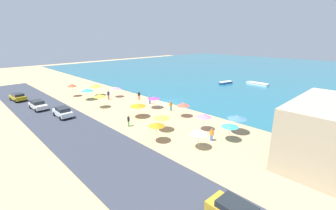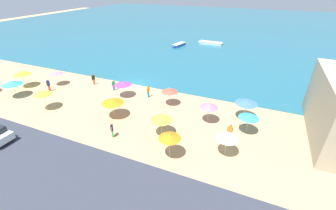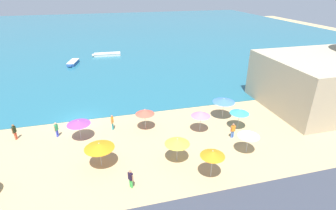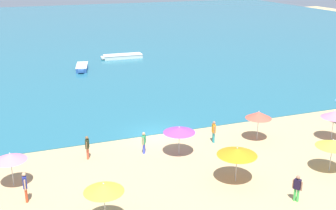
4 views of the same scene
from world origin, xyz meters
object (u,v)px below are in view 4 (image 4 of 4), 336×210
Objects in this scene: beach_umbrella_10 at (334,114)px; bather_2 at (297,187)px; beach_umbrella_6 at (237,152)px; skiff_nearshore at (122,56)px; beach_umbrella_3 at (259,115)px; beach_umbrella_8 at (333,143)px; bather_5 at (214,131)px; beach_umbrella_11 at (104,188)px; bather_3 at (25,185)px; skiff_offshore at (82,67)px; bather_0 at (144,142)px; bather_1 at (87,146)px; beach_umbrella_7 at (179,130)px; beach_umbrella_4 at (10,157)px.

bather_2 is (-7.95, -6.39, -1.13)m from beach_umbrella_10.
beach_umbrella_6 is 36.55m from skiff_nearshore.
beach_umbrella_3 reaches higher than skiff_nearshore.
bather_2 is at bearing -151.94° from beach_umbrella_8.
beach_umbrella_11 is at bearing -142.62° from bather_5.
beach_umbrella_8 is 0.92× the size of beach_umbrella_11.
bather_5 is at bearing 94.57° from bather_2.
beach_umbrella_3 is at bearing 10.28° from bather_3.
beach_umbrella_6 reaches higher than skiff_offshore.
bather_3 is (-12.19, 2.03, -0.96)m from beach_umbrella_6.
beach_umbrella_6 reaches higher than bather_2.
bather_1 reaches higher than bather_0.
skiff_nearshore is at bearing 89.69° from bather_2.
bather_3 is at bearing -134.64° from bather_1.
beach_umbrella_10 reaches higher than beach_umbrella_7.
skiff_nearshore is 1.34× the size of skiff_offshore.
beach_umbrella_3 is 0.99× the size of beach_umbrella_10.
skiff_offshore is (-0.06, 25.92, -0.53)m from bather_0.
skiff_offshore is (4.35, 33.44, -1.79)m from beach_umbrella_11.
beach_umbrella_3 is 1.04× the size of beach_umbrella_7.
bather_3 is (-16.86, -3.06, -0.98)m from beach_umbrella_3.
beach_umbrella_4 is at bearing -115.12° from skiff_nearshore.
beach_umbrella_3 is at bearing -71.67° from skiff_offshore.
beach_umbrella_10 reaches higher than bather_0.
beach_umbrella_6 reaches higher than bather_0.
beach_umbrella_3 reaches higher than bather_2.
bather_2 is (6.16, -9.02, 0.01)m from bather_0.
beach_umbrella_10 reaches higher than skiff_nearshore.
bather_0 is at bearing -179.94° from bather_5.
beach_umbrella_10 is 0.41× the size of skiff_nearshore.
beach_umbrella_11 is at bearing -97.41° from skiff_offshore.
bather_0 is at bearing -89.88° from skiff_offshore.
beach_umbrella_6 is 1.47× the size of bather_1.
bather_5 is at bearing 126.41° from beach_umbrella_8.
beach_umbrella_7 reaches higher than skiff_offshore.
beach_umbrella_7 is (11.01, 0.62, -0.07)m from beach_umbrella_4.
beach_umbrella_6 is 6.40m from beach_umbrella_8.
beach_umbrella_3 reaches higher than skiff_offshore.
bather_2 is at bearing -57.29° from beach_umbrella_6.
beach_umbrella_6 is at bearing -103.04° from bather_5.
beach_umbrella_7 is at bearing 172.17° from beach_umbrella_10.
bather_2 is 0.28× the size of skiff_nearshore.
beach_umbrella_7 is 1.39× the size of bather_2.
beach_umbrella_7 is 0.39× the size of skiff_nearshore.
beach_umbrella_7 is 8.97m from bather_2.
beach_umbrella_11 reaches higher than bather_2.
beach_umbrella_8 reaches higher than beach_umbrella_7.
beach_umbrella_8 reaches higher than bather_1.
beach_umbrella_4 reaches higher than bather_0.
skiff_offshore is at bearing 81.46° from bather_1.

